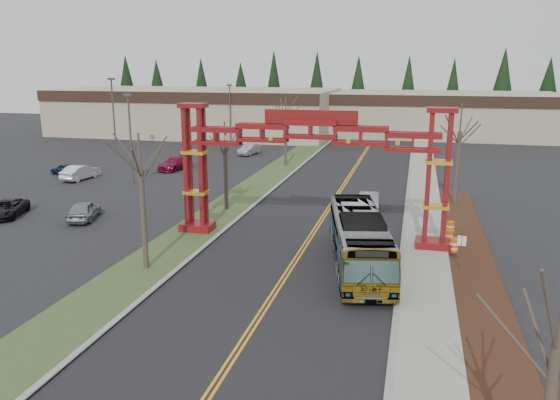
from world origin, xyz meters
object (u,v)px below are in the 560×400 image
(parked_car_near_a, at_px, (84,210))
(parked_car_mid_b, at_px, (65,169))
(light_pole_near, at_px, (130,132))
(parked_car_mid_a, at_px, (175,163))
(bare_tree_median_near, at_px, (140,170))
(street_sign, at_px, (461,246))
(retail_building_east, at_px, (438,114))
(bare_tree_right_far, at_px, (460,132))
(gateway_arch, at_px, (310,151))
(retail_building_west, at_px, (198,111))
(transit_bus, at_px, (359,240))
(parked_car_near_b, at_px, (80,172))
(barrel_south, at_px, (454,246))
(silver_sedan, at_px, (369,202))
(parked_car_near_c, at_px, (7,209))
(barrel_north, at_px, (450,228))
(light_pole_far, at_px, (230,110))
(barrel_mid, at_px, (449,237))
(parked_car_far_a, at_px, (250,149))
(light_pole_mid, at_px, (113,110))
(bare_tree_median_far, at_px, (286,116))
(bare_tree_right_near, at_px, (558,344))

(parked_car_near_a, height_order, parked_car_mid_b, parked_car_near_a)
(light_pole_near, bearing_deg, parked_car_mid_a, 84.10)
(bare_tree_median_near, xyz_separation_m, street_sign, (17.39, 3.94, -4.24))
(retail_building_east, distance_m, bare_tree_right_far, 49.86)
(retail_building_east, xyz_separation_m, parked_car_mid_a, (-29.47, -40.64, -2.80))
(gateway_arch, height_order, bare_tree_right_far, gateway_arch)
(retail_building_west, distance_m, parked_car_near_a, 54.81)
(transit_bus, xyz_separation_m, bare_tree_right_far, (6.25, 16.52, 4.46))
(parked_car_near_b, height_order, bare_tree_right_far, bare_tree_right_far)
(retail_building_west, relative_size, parked_car_near_a, 10.82)
(parked_car_mid_a, distance_m, barrel_south, 36.08)
(retail_building_west, xyz_separation_m, silver_sedan, (33.20, -45.56, -3.04))
(bare_tree_right_far, relative_size, barrel_south, 8.38)
(parked_car_mid_b, relative_size, street_sign, 1.73)
(parked_car_near_c, relative_size, barrel_north, 4.77)
(light_pole_far, bearing_deg, light_pole_near, -90.11)
(barrel_mid, bearing_deg, light_pole_far, 125.21)
(parked_car_far_a, bearing_deg, retail_building_east, 59.68)
(street_sign, bearing_deg, parked_car_mid_b, 153.62)
(retail_building_east, height_order, parked_car_far_a, retail_building_east)
(retail_building_east, bearing_deg, light_pole_mid, -143.10)
(light_pole_far, xyz_separation_m, barrel_north, (29.45, -39.17, -4.57))
(street_sign, bearing_deg, retail_building_east, 89.47)
(parked_car_mid_b, bearing_deg, parked_car_mid_a, 139.45)
(gateway_arch, distance_m, street_sign, 11.03)
(retail_building_west, bearing_deg, bare_tree_median_far, -51.20)
(barrel_north, bearing_deg, bare_tree_median_near, -147.52)
(bare_tree_right_far, height_order, barrel_north, bare_tree_right_far)
(transit_bus, bearing_deg, barrel_mid, 34.38)
(barrel_north, bearing_deg, gateway_arch, -160.00)
(transit_bus, height_order, street_sign, transit_bus)
(parked_car_near_b, relative_size, light_pole_mid, 0.47)
(transit_bus, distance_m, parked_car_near_a, 21.81)
(parked_car_near_a, relative_size, parked_car_mid_a, 0.86)
(barrel_south, relative_size, barrel_north, 1.05)
(parked_car_mid_b, bearing_deg, barrel_south, 87.51)
(silver_sedan, bearing_deg, bare_tree_median_near, -129.42)
(bare_tree_median_far, xyz_separation_m, barrel_south, (17.22, -27.16, -5.32))
(bare_tree_median_far, height_order, light_pole_far, light_pole_far)
(bare_tree_median_near, bearing_deg, light_pole_far, 103.72)
(retail_building_east, xyz_separation_m, parked_car_near_a, (-27.44, -61.26, -2.79))
(bare_tree_right_near, distance_m, light_pole_far, 71.02)
(retail_building_west, relative_size, barrel_north, 48.09)
(retail_building_east, bearing_deg, barrel_north, -90.77)
(parked_car_far_a, height_order, barrel_north, parked_car_far_a)
(barrel_mid, bearing_deg, parked_car_near_a, -179.13)
(silver_sedan, xyz_separation_m, barrel_mid, (5.79, -7.30, -0.23))
(retail_building_east, distance_m, light_pole_far, 35.97)
(retail_building_west, bearing_deg, light_pole_far, -49.51)
(parked_car_near_a, height_order, bare_tree_median_near, bare_tree_median_near)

